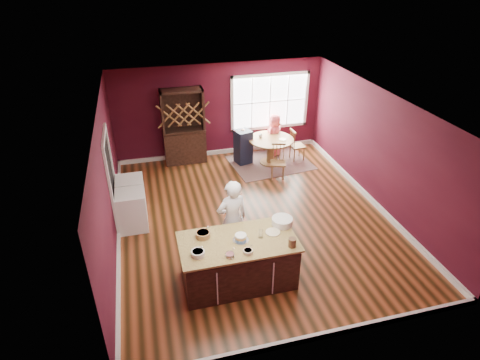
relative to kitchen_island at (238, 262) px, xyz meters
name	(u,v)px	position (x,y,z in m)	size (l,w,h in m)	color
room_shell	(254,165)	(0.83, 1.90, 0.91)	(7.00, 7.00, 7.00)	brown
window	(270,102)	(2.33, 5.37, 1.06)	(2.36, 0.10, 1.66)	white
doorway	(112,182)	(-2.14, 2.50, 0.59)	(0.08, 1.26, 2.13)	white
kitchen_island	(238,262)	(0.00, 0.00, 0.00)	(2.06, 1.08, 0.92)	black
dining_table	(271,146)	(2.08, 4.40, 0.10)	(1.26, 1.26, 0.75)	#945A2F
baker	(232,220)	(0.08, 0.75, 0.40)	(0.62, 0.40, 1.69)	white
layer_cake	(241,238)	(0.05, 0.00, 0.54)	(0.28, 0.28, 0.12)	white
bowl_blue	(198,253)	(-0.74, -0.20, 0.52)	(0.23, 0.23, 0.09)	white
bowl_yellow	(203,234)	(-0.57, 0.27, 0.53)	(0.26, 0.26, 0.10)	brown
bowl_pink	(230,255)	(-0.23, -0.36, 0.51)	(0.16, 0.16, 0.06)	silver
bowl_olive	(248,251)	(0.08, -0.35, 0.51)	(0.17, 0.17, 0.06)	beige
drinking_glass	(261,234)	(0.41, -0.01, 0.56)	(0.08, 0.08, 0.16)	white
dinner_plate	(273,232)	(0.66, 0.07, 0.49)	(0.26, 0.26, 0.02)	#FDE2A7
white_tub	(282,221)	(0.91, 0.27, 0.55)	(0.39, 0.39, 0.13)	silver
stoneware_crock	(292,242)	(0.85, -0.37, 0.56)	(0.14, 0.14, 0.16)	brown
rug	(270,163)	(2.08, 4.40, -0.43)	(2.19, 1.70, 0.01)	brown
chair_east	(298,145)	(2.90, 4.43, 0.03)	(0.40, 0.38, 0.94)	brown
chair_south	(278,162)	(2.00, 3.54, 0.03)	(0.40, 0.38, 0.94)	brown
chair_north	(272,137)	(2.36, 5.15, 0.03)	(0.39, 0.37, 0.94)	brown
seated_woman	(274,135)	(2.34, 4.87, 0.20)	(0.62, 0.41, 1.27)	#D44953
high_chair	(243,146)	(1.33, 4.64, 0.07)	(0.41, 0.41, 1.02)	#21263F
toddler	(242,135)	(1.33, 4.75, 0.37)	(0.18, 0.14, 0.26)	#8CA5BF
table_plate	(283,139)	(2.38, 4.28, 0.32)	(0.21, 0.21, 0.02)	beige
table_cup	(261,136)	(1.83, 4.60, 0.36)	(0.12, 0.12, 0.09)	white
hutch	(184,127)	(-0.26, 5.12, 0.63)	(1.16, 0.48, 2.13)	#362014
washer	(132,211)	(-1.81, 2.18, 0.00)	(0.61, 0.59, 0.88)	white
dryer	(131,195)	(-1.81, 2.82, 0.00)	(0.61, 0.59, 0.88)	white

